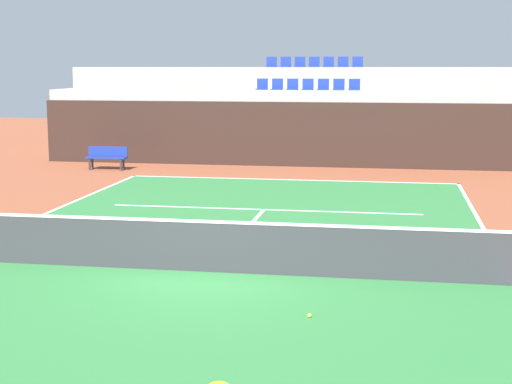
# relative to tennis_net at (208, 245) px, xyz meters

# --- Properties ---
(ground_plane) EXTENTS (80.00, 80.00, 0.00)m
(ground_plane) POSITION_rel_tennis_net_xyz_m (0.00, 0.00, -0.51)
(ground_plane) COLOR brown
(court_surface) EXTENTS (11.00, 24.00, 0.01)m
(court_surface) POSITION_rel_tennis_net_xyz_m (0.00, 0.00, -0.50)
(court_surface) COLOR #2D7238
(court_surface) RESTS_ON ground_plane
(baseline_far) EXTENTS (11.00, 0.10, 0.00)m
(baseline_far) POSITION_rel_tennis_net_xyz_m (0.00, 11.95, -0.50)
(baseline_far) COLOR white
(baseline_far) RESTS_ON court_surface
(service_line_far) EXTENTS (8.26, 0.10, 0.00)m
(service_line_far) POSITION_rel_tennis_net_xyz_m (0.00, 6.40, -0.50)
(service_line_far) COLOR white
(service_line_far) RESTS_ON court_surface
(centre_service_line) EXTENTS (0.10, 6.40, 0.00)m
(centre_service_line) POSITION_rel_tennis_net_xyz_m (0.00, 3.20, -0.50)
(centre_service_line) COLOR white
(centre_service_line) RESTS_ON court_surface
(back_wall) EXTENTS (20.39, 0.30, 2.43)m
(back_wall) POSITION_rel_tennis_net_xyz_m (0.00, 15.63, 0.70)
(back_wall) COLOR black
(back_wall) RESTS_ON ground_plane
(stands_tier_lower) EXTENTS (20.39, 2.40, 2.84)m
(stands_tier_lower) POSITION_rel_tennis_net_xyz_m (0.00, 16.98, 0.91)
(stands_tier_lower) COLOR #9E9E99
(stands_tier_lower) RESTS_ON ground_plane
(stands_tier_upper) EXTENTS (20.39, 2.40, 3.72)m
(stands_tier_upper) POSITION_rel_tennis_net_xyz_m (0.00, 19.38, 1.35)
(stands_tier_upper) COLOR #9E9E99
(stands_tier_upper) RESTS_ON ground_plane
(seating_row_lower) EXTENTS (4.07, 0.44, 0.44)m
(seating_row_lower) POSITION_rel_tennis_net_xyz_m (-0.00, 17.07, 2.45)
(seating_row_lower) COLOR navy
(seating_row_lower) RESTS_ON stands_tier_lower
(seating_row_upper) EXTENTS (4.07, 0.44, 0.44)m
(seating_row_upper) POSITION_rel_tennis_net_xyz_m (-0.00, 19.47, 3.33)
(seating_row_upper) COLOR navy
(seating_row_upper) RESTS_ON stands_tier_upper
(tennis_net) EXTENTS (11.08, 0.08, 1.07)m
(tennis_net) POSITION_rel_tennis_net_xyz_m (0.00, 0.00, 0.00)
(tennis_net) COLOR black
(tennis_net) RESTS_ON court_surface
(player_bench) EXTENTS (1.50, 0.40, 0.85)m
(player_bench) POSITION_rel_tennis_net_xyz_m (-6.99, 13.45, -0.00)
(player_bench) COLOR navy
(player_bench) RESTS_ON ground_plane
(tennis_ball_1) EXTENTS (0.07, 0.07, 0.07)m
(tennis_ball_1) POSITION_rel_tennis_net_xyz_m (2.11, -2.32, -0.47)
(tennis_ball_1) COLOR #CCE033
(tennis_ball_1) RESTS_ON court_surface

